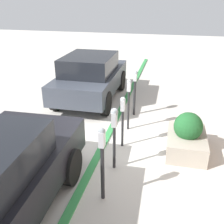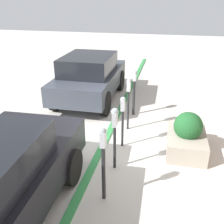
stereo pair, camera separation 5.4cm
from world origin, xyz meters
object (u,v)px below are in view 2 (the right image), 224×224
parking_meter_nearest (103,155)px  parking_meter_fourth (128,95)px  parking_meter_farthest (134,87)px  planter_box (187,137)px  parking_meter_middle (123,112)px  parking_meter_second (115,126)px  parked_car_middle (90,77)px

parking_meter_nearest → parking_meter_fourth: (2.77, 0.02, 0.07)m
parking_meter_farthest → planter_box: bearing=-140.0°
parking_meter_fourth → planter_box: 1.84m
parking_meter_nearest → parking_meter_fourth: parking_meter_nearest is taller
parking_meter_middle → parking_meter_nearest: bearing=-179.8°
parking_meter_second → parking_meter_farthest: (2.81, 0.00, -0.10)m
parking_meter_nearest → parking_meter_middle: 1.87m
parking_meter_second → parking_meter_farthest: 2.81m
parking_meter_middle → parking_meter_fourth: size_ratio=0.89×
parking_meter_nearest → parked_car_middle: bearing=19.6°
parking_meter_nearest → planter_box: size_ratio=1.10×
parked_car_middle → parking_meter_second: bearing=-156.5°
parking_meter_middle → parking_meter_farthest: size_ratio=0.92×
parking_meter_middle → planter_box: parking_meter_middle is taller
parking_meter_nearest → parking_meter_second: 0.96m
parking_meter_fourth → parking_meter_nearest: bearing=-179.5°
parking_meter_fourth → parking_meter_second: bearing=-179.4°
parking_meter_second → parking_meter_farthest: parking_meter_farthest is taller
parking_meter_nearest → parking_meter_middle: size_ratio=1.13×
parking_meter_nearest → parking_meter_farthest: parking_meter_nearest is taller
planter_box → parking_meter_nearest: bearing=142.5°
parking_meter_fourth → planter_box: bearing=-117.9°
planter_box → parking_meter_second: bearing=123.8°
parking_meter_second → parking_meter_fourth: (1.82, 0.02, -0.01)m
parking_meter_farthest → parked_car_middle: 1.93m
parking_meter_fourth → planter_box: parking_meter_fourth is taller
planter_box → parked_car_middle: size_ratio=0.34×
parking_meter_fourth → parking_meter_farthest: parking_meter_fourth is taller
parking_meter_nearest → parking_meter_farthest: size_ratio=1.04×
parking_meter_fourth → parked_car_middle: (1.94, 1.66, -0.17)m
parking_meter_second → parking_meter_farthest: bearing=0.1°
parking_meter_second → planter_box: (1.01, -1.51, -0.63)m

